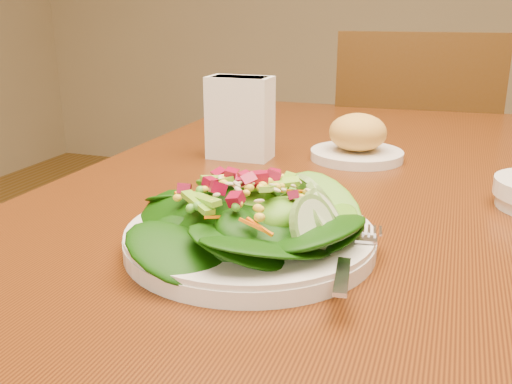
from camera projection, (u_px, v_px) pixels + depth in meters
dining_table at (365, 248)px, 0.87m from camera, size 0.90×1.40×0.75m
chair_far at (409, 188)px, 1.66m from camera, size 0.46×0.47×0.94m
salad_plate at (258, 224)px, 0.61m from camera, size 0.27×0.27×0.08m
bread_plate at (357, 141)px, 0.97m from camera, size 0.16×0.16×0.08m
napkin_holder at (240, 116)px, 0.97m from camera, size 0.11×0.06×0.14m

